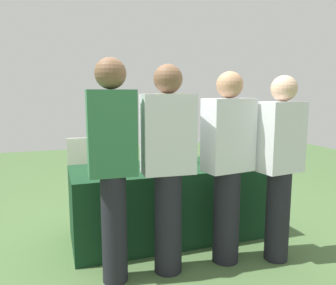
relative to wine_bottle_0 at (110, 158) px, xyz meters
name	(u,v)px	position (x,y,z in m)	size (l,w,h in m)	color
ground_plane	(168,235)	(0.57, -0.12, -0.86)	(12.00, 12.00, 0.00)	#476638
tasting_table	(168,202)	(0.57, -0.12, -0.48)	(1.96, 0.79, 0.75)	#14381E
wine_bottle_0	(110,158)	(0.00, 0.00, 0.00)	(0.07, 0.07, 0.30)	black
wine_bottle_1	(121,156)	(0.11, 0.01, 0.01)	(0.08, 0.08, 0.32)	black
wine_bottle_2	(148,155)	(0.40, 0.01, 0.00)	(0.07, 0.07, 0.30)	black
wine_bottle_3	(175,151)	(0.72, 0.07, 0.01)	(0.08, 0.08, 0.33)	black
wine_bottle_4	(187,152)	(0.82, -0.03, 0.01)	(0.07, 0.07, 0.32)	black
wine_glass_0	(167,160)	(0.50, -0.28, 0.00)	(0.06, 0.06, 0.14)	silver
wine_glass_1	(181,161)	(0.63, -0.32, -0.02)	(0.06, 0.06, 0.13)	silver
wine_glass_2	(220,158)	(1.07, -0.31, -0.02)	(0.07, 0.07, 0.13)	silver
ice_bucket	(225,152)	(1.25, -0.08, -0.01)	(0.22, 0.22, 0.21)	silver
server_pouring	(170,137)	(0.83, 0.54, 0.11)	(0.36, 0.23, 1.72)	brown
guest_0	(113,161)	(-0.11, -0.79, 0.12)	(0.37, 0.24, 1.76)	black
guest_1	(168,163)	(0.34, -0.78, 0.08)	(0.43, 0.26, 1.73)	black
guest_2	(228,162)	(0.89, -0.79, 0.05)	(0.45, 0.29, 1.68)	black
guest_3	(280,162)	(1.34, -0.91, 0.04)	(0.41, 0.26, 1.65)	black
menu_board	(94,175)	(-0.07, 0.90, -0.38)	(0.63, 0.03, 0.95)	white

